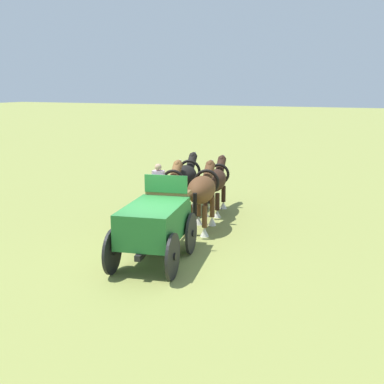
{
  "coord_description": "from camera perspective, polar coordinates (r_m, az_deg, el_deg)",
  "views": [
    {
      "loc": [
        -11.87,
        -6.73,
        5.09
      ],
      "look_at": [
        4.33,
        0.79,
        1.2
      ],
      "focal_mm": 45.78,
      "sensor_mm": 36.0,
      "label": 1
    }
  ],
  "objects": [
    {
      "name": "ground_plane",
      "position": [
        14.56,
        -4.4,
        -8.2
      ],
      "size": [
        220.0,
        220.0,
        0.0
      ],
      "primitive_type": "plane",
      "color": "olive"
    },
    {
      "name": "show_wagon",
      "position": [
        14.32,
        -4.32,
        -3.55
      ],
      "size": [
        5.73,
        2.46,
        2.68
      ],
      "color": "#236B2D",
      "rests_on": "ground"
    },
    {
      "name": "draft_horse_rear_near",
      "position": [
        17.76,
        -2.89,
        0.25
      ],
      "size": [
        3.15,
        1.29,
        2.26
      ],
      "color": "brown",
      "rests_on": "ground"
    },
    {
      "name": "draft_horse_rear_off",
      "position": [
        17.43,
        1.21,
        0.16
      ],
      "size": [
        3.02,
        1.34,
        2.31
      ],
      "color": "brown",
      "rests_on": "ground"
    },
    {
      "name": "draft_horse_lead_near",
      "position": [
        20.21,
        -0.86,
        1.65
      ],
      "size": [
        3.2,
        1.39,
        2.23
      ],
      "color": "black",
      "rests_on": "ground"
    },
    {
      "name": "draft_horse_lead_off",
      "position": [
        19.97,
        2.77,
        1.3
      ],
      "size": [
        3.08,
        1.27,
        2.14
      ],
      "color": "#331E14",
      "rests_on": "ground"
    }
  ]
}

